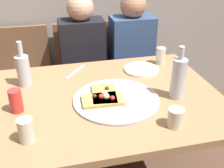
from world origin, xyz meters
TOP-DOWN VIEW (x-y plane):
  - dining_table at (0.00, 0.00)m, footprint 1.42×0.98m
  - pizza_tray at (0.11, -0.06)m, footprint 0.47×0.47m
  - pizza_slice_last at (0.03, -0.07)m, footprint 0.23×0.14m
  - pizza_slice_extra at (0.05, -0.02)m, footprint 0.16×0.23m
  - wine_bottle at (-0.38, 0.24)m, footprint 0.08×0.08m
  - beer_bottle at (0.44, -0.10)m, footprint 0.08×0.08m
  - tumbler_near at (0.53, 0.35)m, footprint 0.06×0.06m
  - tumbler_far at (0.32, -0.35)m, footprint 0.08×0.08m
  - wine_glass at (-0.35, -0.30)m, footprint 0.07×0.07m
  - soda_can at (-0.41, -0.04)m, footprint 0.07×0.07m
  - plate_stack at (0.37, 0.27)m, footprint 0.23×0.23m
  - table_knife at (-0.07, 0.34)m, footprint 0.15×0.18m
  - chair_left at (-0.44, 0.89)m, footprint 0.44×0.44m
  - chair_middle at (0.05, 0.89)m, footprint 0.44×0.44m
  - chair_right at (0.47, 0.89)m, footprint 0.44×0.44m
  - guest_in_sweater at (0.05, 0.74)m, footprint 0.36×0.56m
  - guest_in_beanie at (0.47, 0.74)m, footprint 0.36×0.56m

SIDE VIEW (x-z plane):
  - chair_left at x=-0.44m, z-range 0.06..0.96m
  - chair_middle at x=0.05m, z-range 0.06..0.96m
  - chair_right at x=0.47m, z-range 0.06..0.96m
  - guest_in_sweater at x=0.05m, z-range 0.06..1.23m
  - guest_in_beanie at x=0.47m, z-range 0.06..1.23m
  - dining_table at x=0.00m, z-range 0.30..1.05m
  - table_knife at x=-0.07m, z-range 0.76..0.76m
  - pizza_tray at x=0.11m, z-range 0.76..0.77m
  - plate_stack at x=0.37m, z-range 0.76..0.77m
  - pizza_slice_last at x=0.03m, z-range 0.76..0.80m
  - pizza_slice_extra at x=0.05m, z-range 0.76..0.80m
  - tumbler_far at x=0.32m, z-range 0.76..0.85m
  - wine_glass at x=-0.35m, z-range 0.76..0.87m
  - tumbler_near at x=0.53m, z-range 0.76..0.87m
  - soda_can at x=-0.41m, z-range 0.76..0.88m
  - wine_bottle at x=-0.38m, z-range 0.72..0.99m
  - beer_bottle at x=0.44m, z-range 0.73..1.03m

